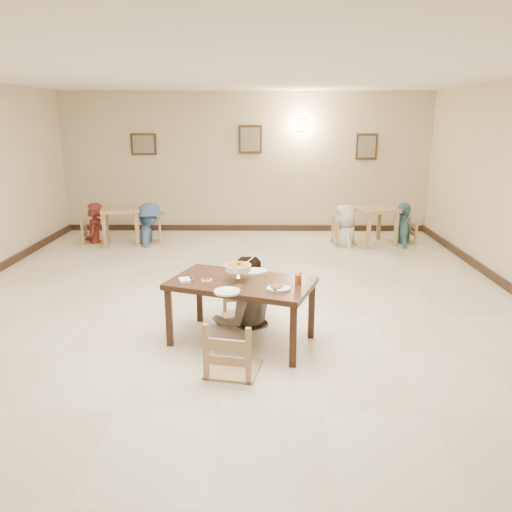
{
  "coord_description": "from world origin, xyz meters",
  "views": [
    {
      "loc": [
        0.37,
        -5.99,
        2.44
      ],
      "look_at": [
        0.29,
        -0.11,
        0.81
      ],
      "focal_mm": 35.0,
      "sensor_mm": 36.0,
      "label": 1
    }
  ],
  "objects_px": {
    "curry_warmer": "(238,268)",
    "bg_chair_rr": "(403,219)",
    "drink_glass": "(298,279)",
    "bg_table_right": "(375,215)",
    "bg_table_left": "(121,214)",
    "bg_chair_ll": "(94,221)",
    "bg_chair_lr": "(149,221)",
    "bg_diner_b": "(148,203)",
    "main_diner": "(245,256)",
    "bg_diner_c": "(346,205)",
    "bg_chair_rl": "(345,221)",
    "bg_diner_d": "(405,203)",
    "bg_diner_a": "(92,203)",
    "chair_near": "(233,321)",
    "chair_far": "(242,283)",
    "main_table": "(241,288)"
  },
  "relations": [
    {
      "from": "bg_diner_b",
      "to": "bg_chair_rr",
      "type": "bearing_deg",
      "value": -100.66
    },
    {
      "from": "main_diner",
      "to": "bg_chair_rl",
      "type": "relative_size",
      "value": 1.76
    },
    {
      "from": "chair_far",
      "to": "bg_chair_rl",
      "type": "bearing_deg",
      "value": 51.85
    },
    {
      "from": "main_table",
      "to": "bg_diner_d",
      "type": "relative_size",
      "value": 1.05
    },
    {
      "from": "bg_table_left",
      "to": "drink_glass",
      "type": "bearing_deg",
      "value": -55.47
    },
    {
      "from": "chair_far",
      "to": "bg_diner_c",
      "type": "bearing_deg",
      "value": 51.85
    },
    {
      "from": "bg_diner_a",
      "to": "bg_diner_b",
      "type": "relative_size",
      "value": 1.0
    },
    {
      "from": "chair_near",
      "to": "bg_chair_lr",
      "type": "xyz_separation_m",
      "value": [
        -1.98,
        5.26,
        -0.08
      ]
    },
    {
      "from": "drink_glass",
      "to": "chair_near",
      "type": "bearing_deg",
      "value": -140.24
    },
    {
      "from": "main_table",
      "to": "bg_table_right",
      "type": "height_order",
      "value": "bg_table_right"
    },
    {
      "from": "drink_glass",
      "to": "bg_table_left",
      "type": "distance_m",
      "value": 5.66
    },
    {
      "from": "chair_near",
      "to": "bg_diner_a",
      "type": "xyz_separation_m",
      "value": [
        -3.09,
        5.23,
        0.29
      ]
    },
    {
      "from": "curry_warmer",
      "to": "drink_glass",
      "type": "bearing_deg",
      "value": -11.0
    },
    {
      "from": "chair_far",
      "to": "bg_diner_d",
      "type": "bearing_deg",
      "value": 40.39
    },
    {
      "from": "bg_table_left",
      "to": "main_diner",
      "type": "bearing_deg",
      "value": -56.7
    },
    {
      "from": "drink_glass",
      "to": "bg_table_left",
      "type": "relative_size",
      "value": 0.16
    },
    {
      "from": "main_diner",
      "to": "bg_diner_c",
      "type": "xyz_separation_m",
      "value": [
        1.85,
        3.97,
        -0.04
      ]
    },
    {
      "from": "drink_glass",
      "to": "bg_diner_d",
      "type": "height_order",
      "value": "bg_diner_d"
    },
    {
      "from": "curry_warmer",
      "to": "bg_chair_rr",
      "type": "relative_size",
      "value": 0.32
    },
    {
      "from": "chair_far",
      "to": "curry_warmer",
      "type": "bearing_deg",
      "value": -102.74
    },
    {
      "from": "bg_chair_ll",
      "to": "bg_chair_lr",
      "type": "height_order",
      "value": "bg_chair_ll"
    },
    {
      "from": "bg_table_left",
      "to": "bg_chair_lr",
      "type": "bearing_deg",
      "value": 3.98
    },
    {
      "from": "bg_chair_ll",
      "to": "bg_chair_rl",
      "type": "relative_size",
      "value": 0.96
    },
    {
      "from": "main_diner",
      "to": "drink_glass",
      "type": "relative_size",
      "value": 11.99
    },
    {
      "from": "bg_chair_rr",
      "to": "bg_diner_d",
      "type": "distance_m",
      "value": 0.33
    },
    {
      "from": "bg_chair_lr",
      "to": "bg_diner_b",
      "type": "distance_m",
      "value": 0.36
    },
    {
      "from": "drink_glass",
      "to": "bg_chair_lr",
      "type": "distance_m",
      "value": 5.4
    },
    {
      "from": "chair_near",
      "to": "bg_chair_ll",
      "type": "height_order",
      "value": "chair_near"
    },
    {
      "from": "chair_near",
      "to": "bg_diner_c",
      "type": "height_order",
      "value": "bg_diner_c"
    },
    {
      "from": "bg_table_right",
      "to": "bg_chair_lr",
      "type": "height_order",
      "value": "bg_chair_lr"
    },
    {
      "from": "bg_chair_ll",
      "to": "bg_diner_b",
      "type": "xyz_separation_m",
      "value": [
        1.11,
        0.03,
        0.36
      ]
    },
    {
      "from": "curry_warmer",
      "to": "bg_table_right",
      "type": "distance_m",
      "value": 5.22
    },
    {
      "from": "bg_chair_ll",
      "to": "bg_diner_a",
      "type": "height_order",
      "value": "bg_diner_a"
    },
    {
      "from": "bg_chair_rl",
      "to": "bg_diner_a",
      "type": "bearing_deg",
      "value": 82.78
    },
    {
      "from": "chair_near",
      "to": "bg_chair_lr",
      "type": "relative_size",
      "value": 1.17
    },
    {
      "from": "bg_table_right",
      "to": "bg_chair_rr",
      "type": "xyz_separation_m",
      "value": [
        0.59,
        0.07,
        -0.1
      ]
    },
    {
      "from": "bg_chair_ll",
      "to": "bg_chair_rr",
      "type": "distance_m",
      "value": 6.2
    },
    {
      "from": "chair_far",
      "to": "main_diner",
      "type": "relative_size",
      "value": 0.57
    },
    {
      "from": "bg_chair_ll",
      "to": "bg_chair_lr",
      "type": "bearing_deg",
      "value": -96.34
    },
    {
      "from": "chair_far",
      "to": "bg_table_left",
      "type": "xyz_separation_m",
      "value": [
        -2.57,
        3.88,
        0.12
      ]
    },
    {
      "from": "bg_chair_rl",
      "to": "bg_diner_d",
      "type": "distance_m",
      "value": 1.24
    },
    {
      "from": "chair_near",
      "to": "bg_chair_lr",
      "type": "distance_m",
      "value": 5.62
    },
    {
      "from": "chair_far",
      "to": "drink_glass",
      "type": "relative_size",
      "value": 6.8
    },
    {
      "from": "bg_table_right",
      "to": "chair_near",
      "type": "bearing_deg",
      "value": -115.57
    },
    {
      "from": "bg_chair_rr",
      "to": "curry_warmer",
      "type": "bearing_deg",
      "value": -36.8
    },
    {
      "from": "drink_glass",
      "to": "bg_chair_ll",
      "type": "distance_m",
      "value": 6.01
    },
    {
      "from": "bg_table_right",
      "to": "bg_chair_rl",
      "type": "distance_m",
      "value": 0.6
    },
    {
      "from": "bg_chair_rl",
      "to": "bg_diner_c",
      "type": "relative_size",
      "value": 0.6
    },
    {
      "from": "bg_diner_b",
      "to": "curry_warmer",
      "type": "bearing_deg",
      "value": -167.9
    },
    {
      "from": "chair_far",
      "to": "bg_chair_rr",
      "type": "xyz_separation_m",
      "value": [
        3.08,
        4.0,
        0.02
      ]
    }
  ]
}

